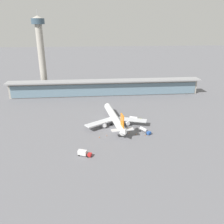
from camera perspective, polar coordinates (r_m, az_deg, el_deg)
The scene contains 12 objects.
ground_plane at distance 153.49m, azimuth 0.49°, elevation -4.21°, with size 1200.00×1200.00×0.00m, color slate.
airliner_on_stand at distance 158.52m, azimuth 0.66°, elevation -1.51°, with size 42.75×55.97×14.91m.
service_truck_near_nose_red at distance 124.17m, azimuth -6.99°, elevation -10.02°, with size 7.63×4.85×3.10m.
service_truck_under_wing_olive at distance 166.69m, azimuth 5.71°, elevation -1.57°, with size 8.79×5.48×2.95m.
service_truck_mid_apron_blue at distance 149.29m, azimuth 8.11°, elevation -4.47°, with size 6.38×8.52×2.95m.
terminal_building at distance 224.13m, azimuth -1.59°, elevation 6.11°, with size 183.60×12.80×15.20m.
control_tower at distance 235.89m, azimuth -17.17°, elevation 14.44°, with size 12.00×12.00×77.43m.
safety_cone_alpha at distance 147.56m, azimuth 4.22°, elevation -5.22°, with size 0.62×0.62×0.70m.
safety_cone_bravo at distance 146.60m, azimuth 6.03°, elevation -5.47°, with size 0.62×0.62×0.70m.
safety_cone_charlie at distance 142.41m, azimuth -3.11°, elevation -6.22°, with size 0.62×0.62×0.70m.
safety_cone_delta at distance 145.91m, azimuth 8.25°, elevation -5.72°, with size 0.62×0.62×0.70m.
safety_cone_echo at distance 144.26m, azimuth -1.29°, elevation -5.81°, with size 0.62×0.62×0.70m.
Camera 1 is at (-14.64, -138.13, 65.30)m, focal length 36.97 mm.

